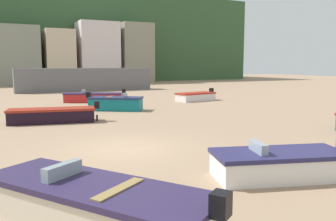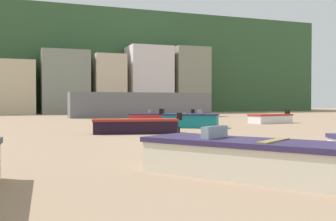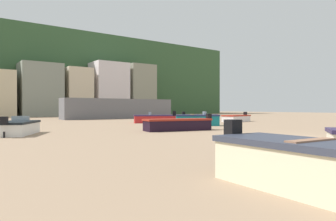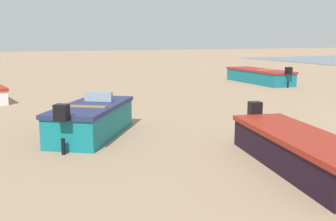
% 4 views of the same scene
% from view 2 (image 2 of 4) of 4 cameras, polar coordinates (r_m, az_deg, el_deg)
% --- Properties ---
extents(ground_plane, '(160.00, 160.00, 0.00)m').
position_cam_2_polar(ground_plane, '(15.58, 8.33, -5.03)').
color(ground_plane, '#9C7E62').
extents(headland_hill, '(90.00, 32.00, 16.70)m').
position_cam_2_polar(headland_hill, '(80.24, -14.81, 5.91)').
color(headland_hill, '#355632').
rests_on(headland_hill, ground).
extents(harbor_pier, '(15.96, 2.40, 2.74)m').
position_cam_2_polar(harbor_pier, '(45.48, -3.66, 0.79)').
color(harbor_pier, slate).
rests_on(harbor_pier, ground).
extents(townhouse_centre_left, '(5.02, 6.02, 7.41)m').
position_cam_2_polar(townhouse_centre_left, '(60.67, -20.45, 3.02)').
color(townhouse_centre_left, beige).
rests_on(townhouse_centre_left, ground).
extents(townhouse_centre, '(6.62, 5.48, 9.06)m').
position_cam_2_polar(townhouse_centre, '(60.75, -14.22, 3.83)').
color(townhouse_centre, gray).
rests_on(townhouse_centre, ground).
extents(townhouse_centre_right, '(4.50, 5.99, 8.70)m').
position_cam_2_polar(townhouse_centre_right, '(61.96, -8.40, 3.64)').
color(townhouse_centre_right, beige).
rests_on(townhouse_centre_right, ground).
extents(townhouse_right, '(6.49, 5.35, 10.23)m').
position_cam_2_polar(townhouse_right, '(63.28, -2.69, 4.29)').
color(townhouse_right, silver).
rests_on(townhouse_right, ground).
extents(townhouse_far_right, '(5.51, 6.36, 10.34)m').
position_cam_2_polar(townhouse_far_right, '(66.05, 2.73, 4.21)').
color(townhouse_far_right, gray).
rests_on(townhouse_far_right, ground).
extents(boat_white_1, '(3.87, 2.13, 1.04)m').
position_cam_2_polar(boat_white_1, '(33.43, 14.14, -1.10)').
color(boat_white_1, white).
rests_on(boat_white_1, ground).
extents(boat_red_2, '(4.95, 3.25, 1.12)m').
position_cam_2_polar(boat_red_2, '(32.04, -1.04, -1.08)').
color(boat_red_2, red).
rests_on(boat_red_2, ground).
extents(boat_cream_4, '(4.10, 4.99, 1.16)m').
position_cam_2_polar(boat_cream_4, '(9.36, 11.13, -6.53)').
color(boat_cream_4, beige).
rests_on(boat_cream_4, ground).
extents(boat_black_7, '(4.87, 2.20, 1.10)m').
position_cam_2_polar(boat_black_7, '(21.89, -4.56, -2.18)').
color(boat_black_7, black).
rests_on(boat_black_7, ground).
extents(boat_teal_8, '(3.84, 3.22, 1.24)m').
position_cam_2_polar(boat_teal_8, '(26.73, 3.14, -1.40)').
color(boat_teal_8, '#12727C').
rests_on(boat_teal_8, ground).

